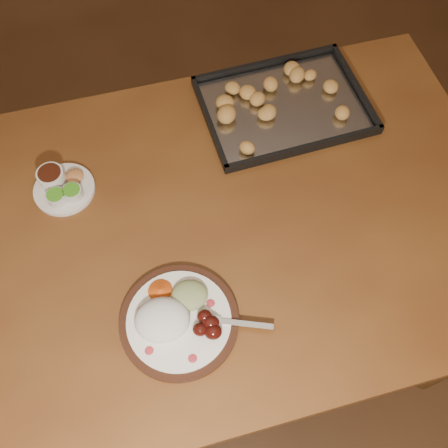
{
  "coord_description": "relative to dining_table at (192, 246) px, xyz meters",
  "views": [
    {
      "loc": [
        0.34,
        -0.57,
        1.75
      ],
      "look_at": [
        0.37,
        -0.05,
        0.77
      ],
      "focal_mm": 40.0,
      "sensor_mm": 36.0,
      "label": 1
    }
  ],
  "objects": [
    {
      "name": "baking_tray",
      "position": [
        0.25,
        0.34,
        0.11
      ],
      "size": [
        0.47,
        0.39,
        0.04
      ],
      "rotation": [
        0.0,
        0.0,
        0.24
      ],
      "color": "black",
      "rests_on": "dining_table"
    },
    {
      "name": "dining_table",
      "position": [
        0.0,
        0.0,
        0.0
      ],
      "size": [
        1.65,
        1.18,
        0.75
      ],
      "rotation": [
        0.0,
        0.0,
        0.2
      ],
      "color": "brown",
      "rests_on": "ground"
    },
    {
      "name": "condiment_saucer",
      "position": [
        -0.3,
        0.12,
        0.11
      ],
      "size": [
        0.14,
        0.14,
        0.05
      ],
      "rotation": [
        0.0,
        0.0,
        0.6
      ],
      "color": "silver",
      "rests_on": "dining_table"
    },
    {
      "name": "ground",
      "position": [
        -0.3,
        0.04,
        -0.65
      ],
      "size": [
        4.0,
        4.0,
        0.0
      ],
      "primitive_type": "plane",
      "color": "brown",
      "rests_on": "ground"
    },
    {
      "name": "dinner_plate",
      "position": [
        -0.03,
        -0.21,
        0.11
      ],
      "size": [
        0.31,
        0.25,
        0.06
      ],
      "rotation": [
        0.0,
        0.0,
        -0.08
      ],
      "color": "#32180E",
      "rests_on": "dining_table"
    }
  ]
}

